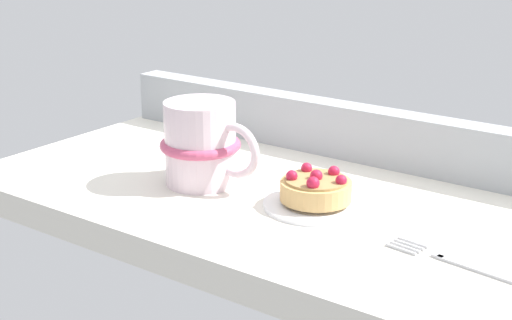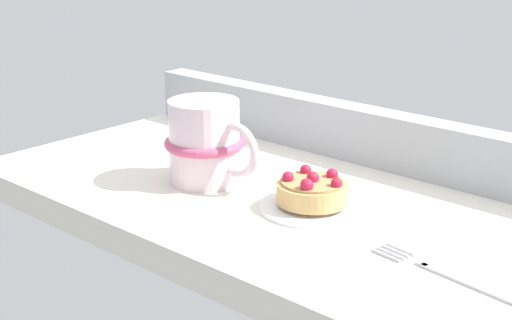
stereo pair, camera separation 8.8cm
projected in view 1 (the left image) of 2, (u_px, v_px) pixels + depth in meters
ground_plane at (297, 212)px, 89.04cm from camera, size 81.17×38.12×3.59cm
window_rail_back at (367, 134)px, 100.53cm from camera, size 79.55×3.81×7.29cm
dessert_plate at (316, 203)px, 85.72cm from camera, size 12.05×12.05×0.88cm
raspberry_tart at (316, 188)px, 85.13cm from camera, size 8.18×8.18×3.67cm
coffee_mug at (202, 144)px, 91.46cm from camera, size 13.78×9.98×10.36cm
dessert_fork at (463, 263)px, 71.37cm from camera, size 16.50×3.61×0.60cm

